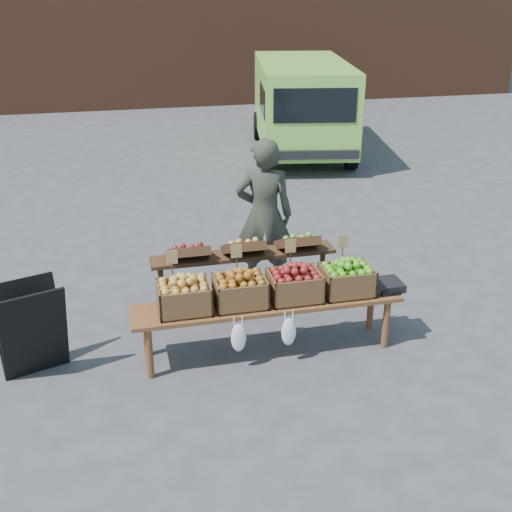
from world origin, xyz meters
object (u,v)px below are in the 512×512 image
object	(u,v)px
weighing_scale	(385,285)
back_table	(244,277)
crate_golden_apples	(184,298)
crate_red_apples	(295,286)
crate_russet_pears	(240,292)
crate_green_apples	(347,280)
vendor	(264,215)
chalkboard_sign	(32,329)
delivery_van	(302,108)
display_bench	(267,327)

from	to	relation	value
weighing_scale	back_table	bearing A→B (deg)	151.65
crate_golden_apples	crate_red_apples	bearing A→B (deg)	0.00
crate_russet_pears	crate_green_apples	distance (m)	1.10
vendor	crate_red_apples	xyz separation A→B (m)	(-0.05, -1.46, -0.22)
crate_golden_apples	weighing_scale	distance (m)	2.08
chalkboard_sign	delivery_van	bearing A→B (deg)	37.86
display_bench	crate_golden_apples	bearing A→B (deg)	180.00
delivery_van	chalkboard_sign	size ratio (longest dim) A/B	4.61
crate_red_apples	crate_green_apples	xyz separation A→B (m)	(0.55, 0.00, 0.00)
back_table	weighing_scale	size ratio (longest dim) A/B	6.18
back_table	crate_golden_apples	size ratio (longest dim) A/B	4.20
display_bench	crate_green_apples	size ratio (longest dim) A/B	5.40
vendor	back_table	world-z (taller)	vendor
vendor	back_table	xyz separation A→B (m)	(-0.41, -0.74, -0.41)
back_table	weighing_scale	distance (m)	1.52
vendor	chalkboard_sign	xyz separation A→B (m)	(-2.59, -1.30, -0.47)
back_table	crate_green_apples	size ratio (longest dim) A/B	4.20
crate_green_apples	crate_golden_apples	bearing A→B (deg)	180.00
chalkboard_sign	display_bench	bearing A→B (deg)	-22.80
chalkboard_sign	crate_russet_pears	distance (m)	2.01
chalkboard_sign	crate_golden_apples	bearing A→B (deg)	-25.16
chalkboard_sign	display_bench	world-z (taller)	chalkboard_sign
delivery_van	display_bench	bearing A→B (deg)	-98.93
back_table	crate_red_apples	bearing A→B (deg)	-63.48
back_table	display_bench	world-z (taller)	back_table
delivery_van	display_bench	size ratio (longest dim) A/B	1.59
delivery_van	chalkboard_sign	bearing A→B (deg)	-113.08
delivery_van	crate_green_apples	bearing A→B (deg)	-93.26
chalkboard_sign	weighing_scale	distance (m)	3.52
vendor	crate_golden_apples	distance (m)	1.87
crate_green_apples	weighing_scale	xyz separation A→B (m)	(0.43, 0.00, -0.10)
display_bench	vendor	bearing A→B (deg)	77.40
back_table	display_bench	bearing A→B (deg)	-83.32
delivery_van	crate_red_apples	distance (m)	8.02
delivery_van	chalkboard_sign	world-z (taller)	delivery_van
chalkboard_sign	display_bench	size ratio (longest dim) A/B	0.34
vendor	crate_russet_pears	world-z (taller)	vendor
chalkboard_sign	weighing_scale	bearing A→B (deg)	-21.33
vendor	crate_russet_pears	xyz separation A→B (m)	(-0.60, -1.46, -0.22)
crate_russet_pears	weighing_scale	xyz separation A→B (m)	(1.52, 0.00, -0.10)
crate_green_apples	display_bench	bearing A→B (deg)	180.00
delivery_van	crate_green_apples	distance (m)	7.87
display_bench	crate_russet_pears	world-z (taller)	crate_russet_pears
crate_green_apples	delivery_van	bearing A→B (deg)	76.34
chalkboard_sign	crate_green_apples	distance (m)	3.10
back_table	crate_green_apples	distance (m)	1.18
chalkboard_sign	crate_red_apples	distance (m)	2.56
crate_green_apples	crate_red_apples	bearing A→B (deg)	180.00
chalkboard_sign	back_table	world-z (taller)	back_table
crate_green_apples	crate_russet_pears	bearing A→B (deg)	180.00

